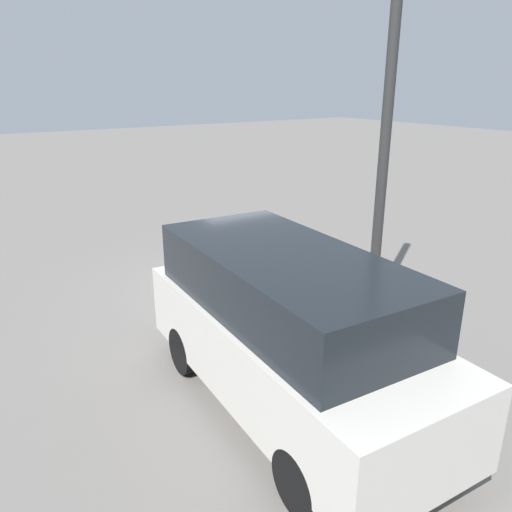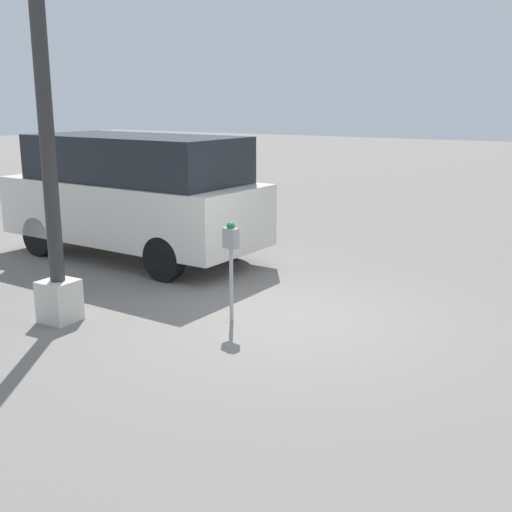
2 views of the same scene
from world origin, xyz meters
name	(u,v)px [view 1 (image 1 of 2)]	position (x,y,z in m)	size (l,w,h in m)	color
ground_plane	(238,289)	(0.00, 0.00, 0.00)	(80.00, 80.00, 0.00)	slate
parking_meter_near	(267,248)	(0.43, 0.45, 0.98)	(0.21, 0.14, 1.33)	#9E9EA3
lamp_post	(379,208)	(2.37, 1.60, 2.07)	(0.44, 0.44, 5.66)	beige
parked_van	(287,327)	(3.86, -1.59, 1.20)	(5.06, 2.25, 2.22)	beige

